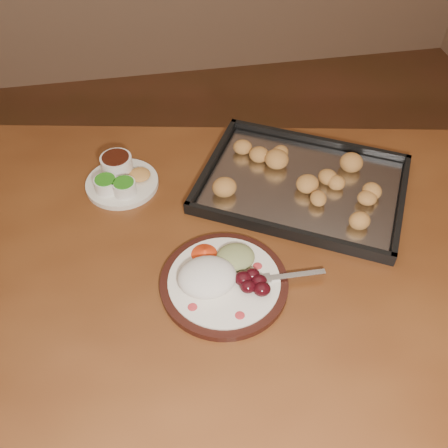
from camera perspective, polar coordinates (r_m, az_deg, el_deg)
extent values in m
plane|color=brown|center=(1.76, -7.32, -18.28)|extent=(4.00, 4.00, 0.00)
cube|color=brown|center=(1.11, -1.82, -3.72)|extent=(1.64, 1.17, 0.04)
cylinder|color=#533C19|center=(1.79, -23.30, -1.31)|extent=(0.07, 0.07, 0.71)
cylinder|color=#533C19|center=(1.76, 21.80, -1.90)|extent=(0.07, 0.07, 0.71)
cylinder|color=black|center=(1.03, 0.01, -6.79)|extent=(0.26, 0.26, 0.02)
cylinder|color=white|center=(1.02, 0.01, -6.50)|extent=(0.23, 0.23, 0.01)
ellipsoid|color=red|center=(0.98, -3.62, -9.45)|extent=(0.02, 0.02, 0.00)
ellipsoid|color=red|center=(0.97, 1.82, -10.39)|extent=(0.02, 0.02, 0.00)
ellipsoid|color=red|center=(1.04, 3.86, -4.81)|extent=(0.02, 0.02, 0.00)
ellipsoid|color=red|center=(1.03, -4.54, -5.35)|extent=(0.02, 0.02, 0.00)
ellipsoid|color=white|center=(1.00, -1.95, -6.08)|extent=(0.14, 0.13, 0.05)
ellipsoid|color=#490A14|center=(0.99, 2.77, -7.16)|extent=(0.03, 0.03, 0.03)
ellipsoid|color=#490A14|center=(1.00, 4.02, -6.52)|extent=(0.03, 0.03, 0.03)
ellipsoid|color=#490A14|center=(1.01, 3.24, -5.83)|extent=(0.03, 0.03, 0.03)
ellipsoid|color=#490A14|center=(0.99, 4.36, -7.43)|extent=(0.03, 0.03, 0.03)
ellipsoid|color=#490A14|center=(1.00, 2.23, -6.24)|extent=(0.03, 0.03, 0.03)
ellipsoid|color=tan|center=(1.04, 1.32, -3.80)|extent=(0.10, 0.09, 0.03)
cone|color=#F73F16|center=(1.05, -2.22, -3.26)|extent=(0.07, 0.07, 0.03)
cube|color=silver|center=(1.03, 8.14, -5.81)|extent=(0.13, 0.02, 0.00)
cube|color=silver|center=(1.02, 4.44, -6.26)|extent=(0.03, 0.02, 0.00)
cylinder|color=silver|center=(1.01, 3.29, -6.82)|extent=(0.03, 0.00, 0.00)
cylinder|color=silver|center=(1.01, 3.23, -6.56)|extent=(0.03, 0.00, 0.00)
cylinder|color=silver|center=(1.02, 3.16, -6.29)|extent=(0.03, 0.00, 0.00)
cylinder|color=silver|center=(1.02, 3.10, -6.03)|extent=(0.03, 0.00, 0.00)
cylinder|color=white|center=(1.26, -11.55, 4.57)|extent=(0.18, 0.18, 0.01)
cylinder|color=white|center=(1.23, -13.32, 4.38)|extent=(0.06, 0.06, 0.03)
cylinder|color=#2D8A1B|center=(1.22, -13.45, 4.96)|extent=(0.05, 0.05, 0.00)
cylinder|color=white|center=(1.21, -11.30, 4.08)|extent=(0.06, 0.06, 0.03)
cylinder|color=#2D8A1B|center=(1.20, -11.41, 4.66)|extent=(0.05, 0.05, 0.00)
cylinder|color=white|center=(1.27, -12.15, 6.67)|extent=(0.08, 0.08, 0.04)
cylinder|color=#341109|center=(1.26, -12.31, 7.44)|extent=(0.07, 0.07, 0.00)
ellipsoid|color=gold|center=(1.25, -9.62, 5.60)|extent=(0.05, 0.05, 0.02)
cube|color=black|center=(1.24, 8.90, 4.21)|extent=(0.59, 0.54, 0.01)
cube|color=black|center=(1.36, 10.61, 9.29)|extent=(0.42, 0.25, 0.02)
cube|color=black|center=(1.11, 7.02, -0.83)|extent=(0.42, 0.25, 0.02)
cube|color=black|center=(1.23, 19.58, 2.14)|extent=(0.18, 0.31, 0.02)
cube|color=black|center=(1.27, -1.32, 7.13)|extent=(0.18, 0.31, 0.02)
cube|color=silver|center=(1.24, 8.94, 4.43)|extent=(0.55, 0.50, 0.00)
ellipsoid|color=#BF7443|center=(1.22, 11.77, 4.48)|extent=(0.05, 0.05, 0.04)
ellipsoid|color=#BF7443|center=(1.24, 14.44, 4.92)|extent=(0.07, 0.07, 0.04)
ellipsoid|color=#BF7443|center=(1.29, 11.95, 7.10)|extent=(0.07, 0.07, 0.04)
ellipsoid|color=#BF7443|center=(1.26, 10.43, 6.60)|extent=(0.06, 0.06, 0.04)
ellipsoid|color=#BF7443|center=(1.29, 8.28, 7.88)|extent=(0.07, 0.07, 0.04)
ellipsoid|color=#BF7443|center=(1.25, 7.34, 6.43)|extent=(0.07, 0.07, 0.04)
ellipsoid|color=#BF7443|center=(1.25, 3.73, 6.94)|extent=(0.06, 0.06, 0.04)
ellipsoid|color=#BF7443|center=(1.21, 5.12, 5.25)|extent=(0.06, 0.06, 0.04)
ellipsoid|color=#BF7443|center=(1.21, 3.48, 5.19)|extent=(0.07, 0.07, 0.04)
ellipsoid|color=#BF7443|center=(1.16, 6.35, 2.95)|extent=(0.07, 0.07, 0.04)
ellipsoid|color=#BF7443|center=(1.19, 8.93, 3.78)|extent=(0.06, 0.06, 0.04)
ellipsoid|color=#BF7443|center=(1.17, 11.79, 2.44)|extent=(0.07, 0.07, 0.04)
ellipsoid|color=#BF7443|center=(1.18, 11.93, 2.81)|extent=(0.07, 0.07, 0.04)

